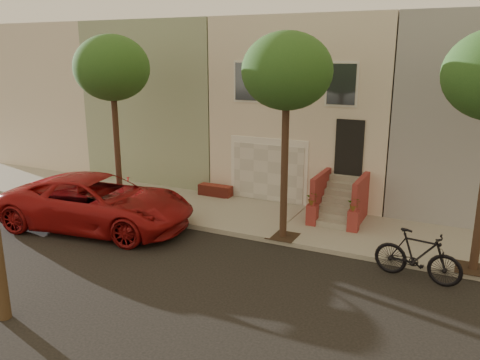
% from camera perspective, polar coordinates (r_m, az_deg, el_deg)
% --- Properties ---
extents(ground, '(90.00, 90.00, 0.00)m').
position_cam_1_polar(ground, '(12.80, -5.69, -12.29)').
color(ground, black).
rests_on(ground, ground).
extents(sidewalk, '(40.00, 3.70, 0.15)m').
position_cam_1_polar(sidewalk, '(17.17, 3.69, -4.73)').
color(sidewalk, gray).
rests_on(sidewalk, ground).
extents(house_row, '(33.10, 11.70, 7.00)m').
position_cam_1_polar(house_row, '(21.81, 9.78, 8.92)').
color(house_row, beige).
rests_on(house_row, sidewalk).
extents(tree_left, '(2.70, 2.57, 6.30)m').
position_cam_1_polar(tree_left, '(17.83, -14.91, 12.55)').
color(tree_left, '#2D2116').
rests_on(tree_left, sidewalk).
extents(tree_mid, '(2.70, 2.57, 6.30)m').
position_cam_1_polar(tree_mid, '(14.48, 5.55, 12.54)').
color(tree_mid, '#2D2116').
rests_on(tree_mid, sidewalk).
extents(pickup_truck, '(6.88, 3.91, 1.81)m').
position_cam_1_polar(pickup_truck, '(17.05, -16.43, -2.54)').
color(pickup_truck, maroon).
rests_on(pickup_truck, ground).
extents(motorcycle, '(2.34, 0.96, 1.36)m').
position_cam_1_polar(motorcycle, '(13.58, 20.25, -8.38)').
color(motorcycle, black).
rests_on(motorcycle, ground).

